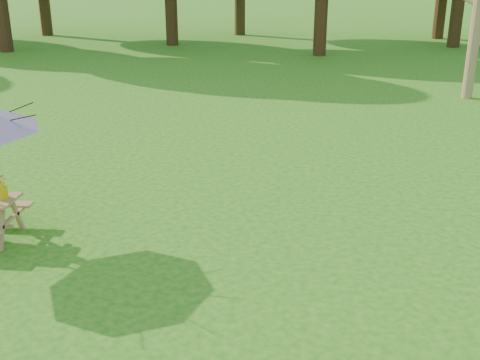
# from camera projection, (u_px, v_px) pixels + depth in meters

# --- Properties ---
(ground) EXTENTS (120.00, 120.00, 0.00)m
(ground) POSITION_uv_depth(u_px,v_px,m) (35.00, 313.00, 7.34)
(ground) COLOR #1F6313
(ground) RESTS_ON ground
(flower_bucket) EXTENTS (0.31, 0.29, 0.41)m
(flower_bucket) POSITION_uv_depth(u_px,v_px,m) (0.00, 184.00, 8.99)
(flower_bucket) COLOR #E3B90B
(flower_bucket) RESTS_ON picnic_table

